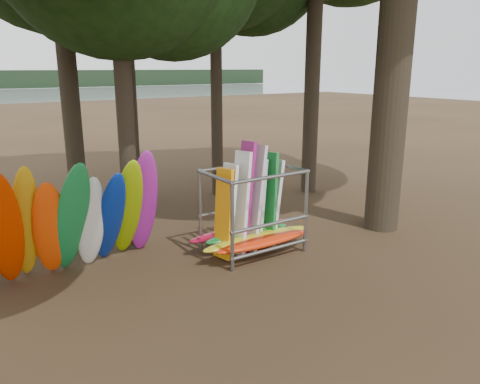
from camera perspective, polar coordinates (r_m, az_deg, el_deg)
ground at (r=11.40m, az=1.73°, el=-8.88°), size 120.00×120.00×0.00m
kayak_row at (r=11.09m, az=-18.90°, el=-3.13°), size 4.03×2.06×2.92m
storage_rack at (r=11.89m, az=1.54°, el=-2.70°), size 3.21×1.54×2.86m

